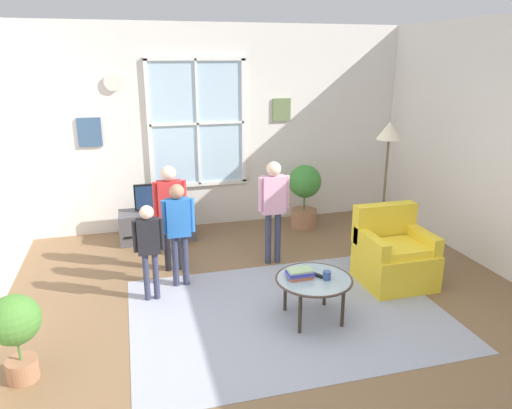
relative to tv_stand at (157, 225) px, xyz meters
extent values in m
cube|color=brown|center=(1.07, -2.70, -0.23)|extent=(6.21, 6.94, 0.02)
cube|color=silver|center=(1.07, 0.53, 1.27)|extent=(5.61, 0.12, 2.98)
cube|color=silver|center=(0.69, 0.46, 1.36)|extent=(1.39, 0.02, 1.83)
cube|color=white|center=(0.69, 0.44, 2.27)|extent=(1.45, 0.04, 0.06)
cube|color=white|center=(0.69, 0.44, 0.45)|extent=(1.45, 0.04, 0.06)
cube|color=white|center=(0.00, 0.44, 1.36)|extent=(0.06, 0.04, 1.83)
cube|color=white|center=(1.39, 0.44, 1.36)|extent=(0.06, 0.04, 1.83)
cube|color=white|center=(0.69, 0.44, 1.36)|extent=(0.03, 0.04, 1.83)
cube|color=white|center=(0.69, 0.44, 1.36)|extent=(1.39, 0.04, 0.03)
cube|color=#38567A|center=(-0.82, 0.45, 1.29)|extent=(0.32, 0.03, 0.40)
cube|color=#667A4C|center=(1.99, 0.45, 1.53)|extent=(0.28, 0.03, 0.34)
cylinder|color=silver|center=(-0.45, 0.44, 1.97)|extent=(0.24, 0.04, 0.24)
cube|color=#999EAD|center=(1.13, -2.45, -0.21)|extent=(3.16, 2.31, 0.01)
cube|color=#4C4C51|center=(0.00, 0.00, 0.00)|extent=(1.05, 0.44, 0.43)
cube|color=black|center=(0.00, -0.22, -0.06)|extent=(0.94, 0.02, 0.02)
cylinder|color=#4C4C4C|center=(0.00, 0.00, 0.24)|extent=(0.08, 0.08, 0.05)
cube|color=black|center=(0.00, 0.00, 0.43)|extent=(0.58, 0.05, 0.37)
cube|color=navy|center=(0.00, -0.03, 0.43)|extent=(0.54, 0.01, 0.33)
cube|color=yellow|center=(2.54, -2.12, -0.01)|extent=(0.76, 0.72, 0.42)
cube|color=yellow|center=(2.54, -1.82, 0.43)|extent=(0.76, 0.16, 0.45)
cube|color=yellow|center=(2.22, -2.12, 0.30)|extent=(0.12, 0.65, 0.20)
cube|color=yellow|center=(2.86, -2.12, 0.30)|extent=(0.12, 0.65, 0.20)
cube|color=yellow|center=(2.54, -2.17, 0.24)|extent=(0.61, 0.50, 0.08)
cylinder|color=#99B2B7|center=(1.34, -2.60, 0.22)|extent=(0.74, 0.74, 0.02)
torus|color=#3F3328|center=(1.34, -2.60, 0.22)|extent=(0.76, 0.76, 0.02)
cylinder|color=#33281E|center=(1.12, -2.38, 0.00)|extent=(0.04, 0.04, 0.42)
cylinder|color=#33281E|center=(1.56, -2.38, 0.00)|extent=(0.04, 0.04, 0.42)
cylinder|color=#33281E|center=(1.12, -2.82, 0.00)|extent=(0.04, 0.04, 0.42)
cylinder|color=#33281E|center=(1.56, -2.82, 0.00)|extent=(0.04, 0.04, 0.42)
cube|color=#C85D43|center=(1.21, -2.55, 0.24)|extent=(0.22, 0.16, 0.03)
cube|color=#4C5FB3|center=(1.21, -2.55, 0.26)|extent=(0.26, 0.14, 0.02)
cube|color=#3833B8|center=(1.21, -2.55, 0.28)|extent=(0.25, 0.16, 0.02)
cube|color=#9DC085|center=(1.21, -2.55, 0.30)|extent=(0.24, 0.14, 0.02)
cylinder|color=#334C8C|center=(1.45, -2.66, 0.27)|extent=(0.08, 0.08, 0.09)
cube|color=black|center=(1.39, -2.56, 0.24)|extent=(0.11, 0.14, 0.02)
cylinder|color=black|center=(0.05, -1.08, 0.12)|extent=(0.08, 0.08, 0.66)
cylinder|color=black|center=(0.17, -1.08, 0.12)|extent=(0.08, 0.08, 0.66)
cube|color=red|center=(0.11, -1.08, 0.68)|extent=(0.29, 0.15, 0.47)
sphere|color=beige|center=(0.11, -1.08, 1.00)|extent=(0.18, 0.18, 0.18)
cylinder|color=red|center=(-0.06, -1.10, 0.70)|extent=(0.06, 0.06, 0.42)
cylinder|color=red|center=(0.28, -1.10, 0.70)|extent=(0.06, 0.06, 0.42)
cylinder|color=#333851|center=(1.29, -1.19, 0.12)|extent=(0.08, 0.08, 0.66)
cylinder|color=#333851|center=(1.42, -1.19, 0.12)|extent=(0.08, 0.08, 0.66)
cube|color=#DB9EBC|center=(1.35, -1.19, 0.68)|extent=(0.29, 0.15, 0.47)
sphere|color=beige|center=(1.35, -1.19, 1.01)|extent=(0.18, 0.18, 0.18)
cylinder|color=#DB9EBC|center=(1.19, -1.21, 0.71)|extent=(0.06, 0.06, 0.42)
cylinder|color=#DB9EBC|center=(1.52, -1.21, 0.71)|extent=(0.06, 0.06, 0.42)
cylinder|color=#333851|center=(-0.24, -1.78, 0.05)|extent=(0.06, 0.06, 0.54)
cylinder|color=#333851|center=(-0.14, -1.78, 0.05)|extent=(0.06, 0.06, 0.54)
cube|color=black|center=(-0.19, -1.78, 0.51)|extent=(0.23, 0.12, 0.38)
sphere|color=beige|center=(-0.19, -1.78, 0.78)|extent=(0.15, 0.15, 0.15)
cylinder|color=black|center=(-0.32, -1.80, 0.53)|extent=(0.05, 0.05, 0.34)
cylinder|color=black|center=(-0.05, -1.80, 0.53)|extent=(0.05, 0.05, 0.34)
cylinder|color=#333851|center=(0.10, -1.52, 0.09)|extent=(0.07, 0.07, 0.61)
cylinder|color=#333851|center=(0.21, -1.52, 0.09)|extent=(0.07, 0.07, 0.61)
cube|color=blue|center=(0.16, -1.52, 0.60)|extent=(0.26, 0.14, 0.43)
sphere|color=#A87A5B|center=(0.16, -1.52, 0.90)|extent=(0.16, 0.16, 0.16)
cylinder|color=blue|center=(0.00, -1.54, 0.63)|extent=(0.05, 0.05, 0.39)
cylinder|color=blue|center=(0.31, -1.54, 0.63)|extent=(0.05, 0.05, 0.39)
cylinder|color=#9E6B4C|center=(2.21, -0.03, -0.08)|extent=(0.40, 0.40, 0.27)
cylinder|color=#4C7238|center=(2.21, -0.03, 0.16)|extent=(0.02, 0.02, 0.20)
sphere|color=#3C8735|center=(2.21, -0.03, 0.50)|extent=(0.49, 0.49, 0.49)
cylinder|color=#9E6B4C|center=(-1.28, -2.87, -0.12)|extent=(0.25, 0.25, 0.18)
cylinder|color=#4C7238|center=(-1.28, -2.87, 0.05)|extent=(0.02, 0.02, 0.16)
sphere|color=#478131|center=(-1.28, -2.87, 0.33)|extent=(0.40, 0.40, 0.40)
cylinder|color=black|center=(2.82, -1.28, -0.20)|extent=(0.26, 0.26, 0.03)
cylinder|color=brown|center=(2.82, -1.28, 0.55)|extent=(0.03, 0.03, 1.54)
cone|color=beige|center=(2.82, -1.28, 1.42)|extent=(0.32, 0.32, 0.22)
camera|label=1|loc=(-0.32, -6.53, 2.30)|focal=33.39mm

